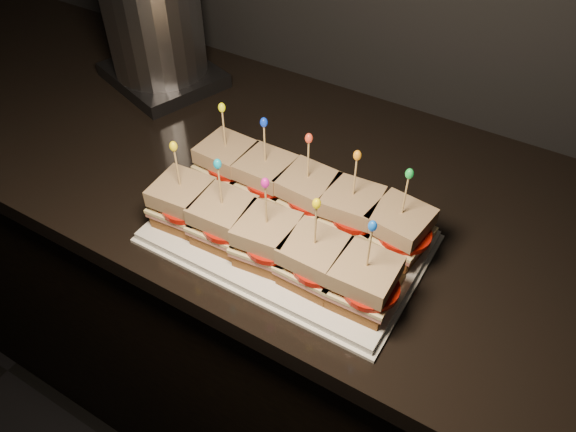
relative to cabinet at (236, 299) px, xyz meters
The scene contains 77 objects.
cabinet is the anchor object (origin of this frame).
granite_slab 0.46m from the cabinet, ahead, with size 2.28×0.66×0.04m, color black.
platter 0.57m from the cabinet, 31.37° to the right, with size 0.42×0.26×0.02m, color white.
platter_rim 0.56m from the cabinet, 31.37° to the right, with size 0.43×0.27×0.01m, color white.
sandwich_0_bread_bot 0.53m from the cabinet, 46.53° to the right, with size 0.08×0.08×0.02m, color #5C3413.
sandwich_0_ham 0.54m from the cabinet, 46.53° to the right, with size 0.09×0.09×0.01m, color #C57165.
sandwich_0_cheese 0.55m from the cabinet, 46.53° to the right, with size 0.09×0.09×0.01m, color beige.
sandwich_0_tomato 0.56m from the cabinet, 44.60° to the right, with size 0.08×0.08×0.01m, color #AF1207.
sandwich_0_bread_top 0.57m from the cabinet, 46.53° to the right, with size 0.08×0.08×0.03m, color #54280F.
sandwich_0_pick 0.62m from the cabinet, 46.53° to the right, with size 0.00×0.00×0.09m, color tan.
sandwich_0_frill 0.66m from the cabinet, 46.53° to the right, with size 0.01×0.01×0.02m, color #F3F90B.
sandwich_1_bread_bot 0.55m from the cabinet, 28.43° to the right, with size 0.08×0.08×0.02m, color #5C3413.
sandwich_1_ham 0.56m from the cabinet, 28.43° to the right, with size 0.09×0.09×0.01m, color #C57165.
sandwich_1_cheese 0.57m from the cabinet, 28.43° to the right, with size 0.09×0.09×0.01m, color beige.
sandwich_1_tomato 0.58m from the cabinet, 28.30° to the right, with size 0.08×0.08×0.01m, color #AF1207.
sandwich_1_bread_top 0.59m from the cabinet, 28.43° to the right, with size 0.08×0.08×0.03m, color #54280F.
sandwich_1_pick 0.63m from the cabinet, 28.43° to the right, with size 0.00×0.00×0.09m, color tan.
sandwich_1_frill 0.68m from the cabinet, 28.43° to the right, with size 0.01×0.01×0.02m, color #0D34E0.
sandwich_2_bread_bot 0.58m from the cabinet, 20.00° to the right, with size 0.08×0.08×0.02m, color #5C3413.
sandwich_2_ham 0.59m from the cabinet, 20.00° to the right, with size 0.09×0.09×0.01m, color #C57165.
sandwich_2_cheese 0.60m from the cabinet, 20.00° to the right, with size 0.09×0.09×0.01m, color beige.
sandwich_2_tomato 0.61m from the cabinet, 20.32° to the right, with size 0.08×0.08×0.01m, color #AF1207.
sandwich_2_bread_top 0.62m from the cabinet, 20.00° to the right, with size 0.08×0.08×0.03m, color #54280F.
sandwich_2_pick 0.66m from the cabinet, 20.00° to the right, with size 0.00×0.00×0.09m, color tan.
sandwich_2_frill 0.70m from the cabinet, 20.00° to the right, with size 0.01×0.01×0.02m, color #EA3F24.
sandwich_3_bread_bot 0.61m from the cabinet, 15.34° to the right, with size 0.08×0.08×0.02m, color #5C3413.
sandwich_3_ham 0.63m from the cabinet, 15.34° to the right, with size 0.09×0.09×0.01m, color #C57165.
sandwich_3_cheese 0.63m from the cabinet, 15.34° to the right, with size 0.09×0.09×0.01m, color beige.
sandwich_3_tomato 0.65m from the cabinet, 15.76° to the right, with size 0.08×0.08×0.01m, color #AF1207.
sandwich_3_bread_top 0.65m from the cabinet, 15.34° to the right, with size 0.08×0.08×0.03m, color #54280F.
sandwich_3_pick 0.69m from the cabinet, 15.34° to the right, with size 0.00×0.00×0.09m, color tan.
sandwich_3_frill 0.73m from the cabinet, 15.34° to the right, with size 0.01×0.01×0.02m, color orange.
sandwich_4_bread_bot 0.66m from the cabinet, 12.41° to the right, with size 0.08×0.08×0.02m, color #5C3413.
sandwich_4_ham 0.67m from the cabinet, 12.41° to the right, with size 0.09×0.09×0.01m, color #C57165.
sandwich_4_cheese 0.68m from the cabinet, 12.41° to the right, with size 0.09×0.09×0.01m, color beige.
sandwich_4_tomato 0.69m from the cabinet, 12.85° to the right, with size 0.08×0.08×0.01m, color #AF1207.
sandwich_4_bread_top 0.70m from the cabinet, 12.41° to the right, with size 0.08×0.08×0.03m, color #54280F.
sandwich_4_pick 0.73m from the cabinet, 12.41° to the right, with size 0.00×0.00×0.09m, color tan.
sandwich_4_frill 0.77m from the cabinet, 12.41° to the right, with size 0.01×0.01×0.02m, color green.
sandwich_5_bread_bot 0.56m from the cabinet, 68.03° to the right, with size 0.08×0.08×0.02m, color #5C3413.
sandwich_5_ham 0.57m from the cabinet, 68.03° to the right, with size 0.09×0.09×0.01m, color #C57165.
sandwich_5_cheese 0.58m from the cabinet, 68.03° to the right, with size 0.09×0.09×0.01m, color beige.
sandwich_5_tomato 0.59m from the cabinet, 65.88° to the right, with size 0.08×0.08×0.01m, color #AF1207.
sandwich_5_bread_top 0.60m from the cabinet, 68.03° to the right, with size 0.08×0.08×0.03m, color #54280F.
sandwich_5_pick 0.65m from the cabinet, 68.03° to the right, with size 0.00×0.00×0.09m, color tan.
sandwich_5_frill 0.69m from the cabinet, 68.03° to the right, with size 0.01×0.01×0.02m, color yellow.
sandwich_6_bread_bot 0.58m from the cabinet, 51.82° to the right, with size 0.08×0.08×0.02m, color #5C3413.
sandwich_6_ham 0.59m from the cabinet, 51.82° to the right, with size 0.09×0.09×0.01m, color #C57165.
sandwich_6_cheese 0.60m from the cabinet, 51.82° to the right, with size 0.09×0.09×0.01m, color beige.
sandwich_6_tomato 0.61m from the cabinet, 50.65° to the right, with size 0.08×0.08×0.01m, color #AF1207.
sandwich_6_bread_top 0.62m from the cabinet, 51.82° to the right, with size 0.08×0.08×0.03m, color #54280F.
sandwich_6_pick 0.66m from the cabinet, 51.82° to the right, with size 0.00×0.00×0.09m, color tan.
sandwich_6_frill 0.70m from the cabinet, 51.82° to the right, with size 0.01×0.01×0.02m, color #0D99BB.
sandwich_7_bread_bot 0.61m from the cabinet, 40.54° to the right, with size 0.08×0.08×0.02m, color #5C3413.
sandwich_7_ham 0.62m from the cabinet, 40.54° to the right, with size 0.09×0.09×0.01m, color #C57165.
sandwich_7_cheese 0.62m from the cabinet, 40.54° to the right, with size 0.09×0.09×0.01m, color beige.
sandwich_7_tomato 0.64m from the cabinet, 39.99° to the right, with size 0.08×0.08×0.01m, color #AF1207.
sandwich_7_bread_top 0.65m from the cabinet, 40.54° to the right, with size 0.08×0.08×0.03m, color #54280F.
sandwich_7_pick 0.69m from the cabinet, 40.54° to the right, with size 0.00×0.00×0.09m, color tan.
sandwich_7_frill 0.73m from the cabinet, 40.54° to the right, with size 0.01×0.01×0.02m, color #C91697.
sandwich_8_bread_bot 0.64m from the cabinet, 32.79° to the right, with size 0.08×0.08×0.02m, color #5C3413.
sandwich_8_ham 0.65m from the cabinet, 32.79° to the right, with size 0.09×0.09×0.01m, color #C57165.
sandwich_8_cheese 0.66m from the cabinet, 32.79° to the right, with size 0.09×0.09×0.01m, color beige.
sandwich_8_tomato 0.67m from the cabinet, 32.59° to the right, with size 0.08×0.08×0.01m, color #AF1207.
sandwich_8_bread_top 0.68m from the cabinet, 32.79° to the right, with size 0.08×0.08×0.03m, color #54280F.
sandwich_8_pick 0.72m from the cabinet, 32.79° to the right, with size 0.00×0.00×0.09m, color tan.
sandwich_8_frill 0.76m from the cabinet, 32.79° to the right, with size 0.01×0.01×0.02m, color #FCE002.
sandwich_9_bread_bot 0.69m from the cabinet, 27.33° to the right, with size 0.08×0.08×0.02m, color #5C3413.
sandwich_9_ham 0.70m from the cabinet, 27.33° to the right, with size 0.09×0.09×0.01m, color #C57165.
sandwich_9_cheese 0.70m from the cabinet, 27.33° to the right, with size 0.09×0.09×0.01m, color beige.
sandwich_9_tomato 0.72m from the cabinet, 27.31° to the right, with size 0.08×0.08×0.01m, color #AF1207.
sandwich_9_bread_top 0.72m from the cabinet, 27.33° to the right, with size 0.08×0.08×0.03m, color #54280F.
sandwich_9_pick 0.76m from the cabinet, 27.33° to the right, with size 0.00×0.00×0.09m, color tan.
sandwich_9_frill 0.79m from the cabinet, 27.33° to the right, with size 0.01×0.01×0.02m, color blue.
appliance_base 0.58m from the cabinet, 152.42° to the left, with size 0.24×0.20×0.03m, color #262628.
appliance_body 0.71m from the cabinet, 152.42° to the left, with size 0.20×0.20×0.26m, color silver.
appliance 0.70m from the cabinet, 152.42° to the left, with size 0.24×0.20×0.32m, color silver, non-canonical shape.
Camera 1 is at (-0.08, 0.99, 1.59)m, focal length 35.00 mm.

